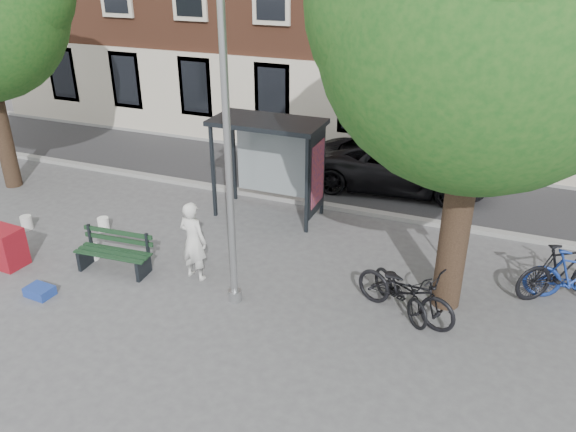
{
  "coord_description": "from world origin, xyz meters",
  "views": [
    {
      "loc": [
        4.59,
        -8.52,
        6.53
      ],
      "look_at": [
        0.61,
        1.39,
        1.4
      ],
      "focal_mm": 35.0,
      "sensor_mm": 36.0,
      "label": 1
    }
  ],
  "objects_px": {
    "bike_b": "(575,278)",
    "red_stand": "(3,247)",
    "bike_a": "(406,291)",
    "bike_c": "(401,290)",
    "painter": "(193,241)",
    "car_dark": "(400,165)",
    "lamppost": "(229,173)",
    "notice_sign": "(462,229)",
    "bench": "(115,254)",
    "bus_shelter": "(283,147)",
    "bike_d": "(563,270)"
  },
  "relations": [
    {
      "from": "painter",
      "to": "car_dark",
      "type": "relative_size",
      "value": 0.34
    },
    {
      "from": "lamppost",
      "to": "notice_sign",
      "type": "relative_size",
      "value": 3.68
    },
    {
      "from": "bike_c",
      "to": "red_stand",
      "type": "height_order",
      "value": "bike_c"
    },
    {
      "from": "lamppost",
      "to": "bike_a",
      "type": "xyz_separation_m",
      "value": [
        3.3,
        0.77,
        -2.22
      ]
    },
    {
      "from": "painter",
      "to": "red_stand",
      "type": "distance_m",
      "value": 4.45
    },
    {
      "from": "bus_shelter",
      "to": "bike_d",
      "type": "bearing_deg",
      "value": -12.55
    },
    {
      "from": "lamppost",
      "to": "notice_sign",
      "type": "distance_m",
      "value": 5.12
    },
    {
      "from": "notice_sign",
      "to": "bench",
      "type": "bearing_deg",
      "value": -164.89
    },
    {
      "from": "bench",
      "to": "bike_d",
      "type": "relative_size",
      "value": 0.84
    },
    {
      "from": "bench",
      "to": "red_stand",
      "type": "height_order",
      "value": "red_stand"
    },
    {
      "from": "bus_shelter",
      "to": "bike_a",
      "type": "distance_m",
      "value": 5.32
    },
    {
      "from": "lamppost",
      "to": "bus_shelter",
      "type": "height_order",
      "value": "lamppost"
    },
    {
      "from": "lamppost",
      "to": "bus_shelter",
      "type": "distance_m",
      "value": 4.24
    },
    {
      "from": "lamppost",
      "to": "bike_a",
      "type": "height_order",
      "value": "lamppost"
    },
    {
      "from": "bike_b",
      "to": "notice_sign",
      "type": "bearing_deg",
      "value": 82.19
    },
    {
      "from": "bike_c",
      "to": "lamppost",
      "type": "bearing_deg",
      "value": 151.11
    },
    {
      "from": "bike_d",
      "to": "red_stand",
      "type": "height_order",
      "value": "bike_d"
    },
    {
      "from": "bike_c",
      "to": "bench",
      "type": "bearing_deg",
      "value": 142.89
    },
    {
      "from": "lamppost",
      "to": "bike_d",
      "type": "relative_size",
      "value": 2.93
    },
    {
      "from": "bus_shelter",
      "to": "red_stand",
      "type": "xyz_separation_m",
      "value": [
        -4.87,
        -4.75,
        -1.47
      ]
    },
    {
      "from": "bike_d",
      "to": "red_stand",
      "type": "bearing_deg",
      "value": 70.81
    },
    {
      "from": "lamppost",
      "to": "bike_b",
      "type": "xyz_separation_m",
      "value": [
        6.35,
        2.49,
        -2.21
      ]
    },
    {
      "from": "bus_shelter",
      "to": "red_stand",
      "type": "bearing_deg",
      "value": -135.7
    },
    {
      "from": "lamppost",
      "to": "car_dark",
      "type": "distance_m",
      "value": 7.69
    },
    {
      "from": "bus_shelter",
      "to": "bench",
      "type": "distance_m",
      "value": 4.92
    },
    {
      "from": "bike_b",
      "to": "red_stand",
      "type": "distance_m",
      "value": 12.24
    },
    {
      "from": "lamppost",
      "to": "bench",
      "type": "relative_size",
      "value": 3.49
    },
    {
      "from": "lamppost",
      "to": "notice_sign",
      "type": "bearing_deg",
      "value": 33.09
    },
    {
      "from": "car_dark",
      "to": "bike_a",
      "type": "bearing_deg",
      "value": -172.79
    },
    {
      "from": "bench",
      "to": "bike_c",
      "type": "xyz_separation_m",
      "value": [
        6.19,
        0.81,
        0.07
      ]
    },
    {
      "from": "bike_c",
      "to": "bike_b",
      "type": "bearing_deg",
      "value": -17.87
    },
    {
      "from": "painter",
      "to": "bike_d",
      "type": "distance_m",
      "value": 7.64
    },
    {
      "from": "bus_shelter",
      "to": "car_dark",
      "type": "relative_size",
      "value": 0.55
    },
    {
      "from": "lamppost",
      "to": "bike_b",
      "type": "distance_m",
      "value": 7.17
    },
    {
      "from": "bike_d",
      "to": "notice_sign",
      "type": "xyz_separation_m",
      "value": [
        -2.07,
        0.04,
        0.53
      ]
    },
    {
      "from": "lamppost",
      "to": "bike_d",
      "type": "distance_m",
      "value": 7.0
    },
    {
      "from": "lamppost",
      "to": "car_dark",
      "type": "height_order",
      "value": "lamppost"
    },
    {
      "from": "bike_a",
      "to": "red_stand",
      "type": "xyz_separation_m",
      "value": [
        -8.78,
        -1.41,
        -0.12
      ]
    },
    {
      "from": "bike_d",
      "to": "lamppost",
      "type": "bearing_deg",
      "value": 78.18
    },
    {
      "from": "car_dark",
      "to": "bike_b",
      "type": "bearing_deg",
      "value": -141.6
    },
    {
      "from": "notice_sign",
      "to": "car_dark",
      "type": "bearing_deg",
      "value": 111.13
    },
    {
      "from": "car_dark",
      "to": "bus_shelter",
      "type": "bearing_deg",
      "value": 135.61
    },
    {
      "from": "bike_a",
      "to": "notice_sign",
      "type": "height_order",
      "value": "notice_sign"
    },
    {
      "from": "bench",
      "to": "bike_c",
      "type": "relative_size",
      "value": 0.96
    },
    {
      "from": "bench",
      "to": "bike_b",
      "type": "bearing_deg",
      "value": 10.24
    },
    {
      "from": "bike_a",
      "to": "bike_c",
      "type": "distance_m",
      "value": 0.19
    },
    {
      "from": "painter",
      "to": "bike_a",
      "type": "distance_m",
      "value": 4.52
    },
    {
      "from": "bench",
      "to": "car_dark",
      "type": "distance_m",
      "value": 8.6
    },
    {
      "from": "bike_b",
      "to": "car_dark",
      "type": "height_order",
      "value": "car_dark"
    },
    {
      "from": "bike_c",
      "to": "notice_sign",
      "type": "bearing_deg",
      "value": 18.81
    }
  ]
}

